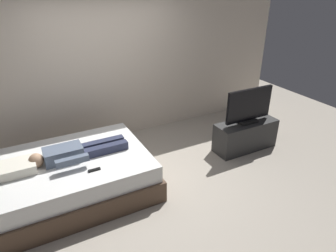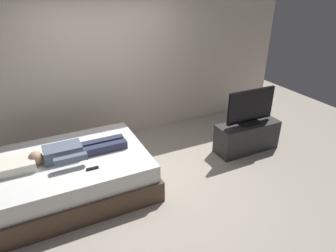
{
  "view_description": "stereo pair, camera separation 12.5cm",
  "coord_description": "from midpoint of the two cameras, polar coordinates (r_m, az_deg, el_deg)",
  "views": [
    {
      "loc": [
        -1.36,
        -3.29,
        2.66
      ],
      "look_at": [
        0.5,
        0.24,
        0.69
      ],
      "focal_mm": 31.92,
      "sensor_mm": 36.0,
      "label": 1
    },
    {
      "loc": [
        -1.25,
        -3.34,
        2.66
      ],
      "look_at": [
        0.5,
        0.24,
        0.69
      ],
      "focal_mm": 31.92,
      "sensor_mm": 36.0,
      "label": 2
    }
  ],
  "objects": [
    {
      "name": "ground_plane",
      "position": [
        4.44,
        -3.68,
        -10.53
      ],
      "size": [
        10.0,
        10.0,
        0.0
      ],
      "primitive_type": "plane",
      "color": "#ADA393"
    },
    {
      "name": "back_wall",
      "position": [
        5.4,
        -7.01,
        12.59
      ],
      "size": [
        6.4,
        0.1,
        2.8
      ],
      "primitive_type": "cube",
      "color": "beige",
      "rests_on": "ground"
    },
    {
      "name": "bed",
      "position": [
        4.3,
        -16.57,
        -8.8
      ],
      "size": [
        2.0,
        1.52,
        0.54
      ],
      "color": "brown",
      "rests_on": "ground"
    },
    {
      "name": "pillow",
      "position": [
        4.12,
        -26.5,
        -6.81
      ],
      "size": [
        0.48,
        0.34,
        0.12
      ],
      "primitive_type": "cube",
      "color": "silver",
      "rests_on": "bed"
    },
    {
      "name": "person",
      "position": [
        4.12,
        -16.81,
        -4.61
      ],
      "size": [
        1.26,
        0.46,
        0.18
      ],
      "color": "slate",
      "rests_on": "bed"
    },
    {
      "name": "remote",
      "position": [
        3.83,
        -13.31,
        -7.91
      ],
      "size": [
        0.15,
        0.04,
        0.02
      ],
      "primitive_type": "cube",
      "color": "black",
      "rests_on": "bed"
    },
    {
      "name": "tv_stand",
      "position": [
        5.27,
        15.46,
        -1.95
      ],
      "size": [
        1.1,
        0.4,
        0.5
      ],
      "primitive_type": "cube",
      "color": "#2D2D2D",
      "rests_on": "ground"
    },
    {
      "name": "tv",
      "position": [
        5.05,
        16.18,
        3.41
      ],
      "size": [
        0.88,
        0.2,
        0.59
      ],
      "color": "black",
      "rests_on": "tv_stand"
    }
  ]
}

